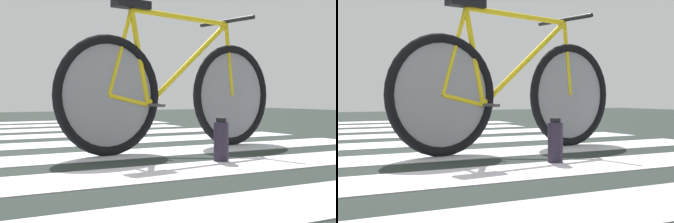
% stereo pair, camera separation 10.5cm
% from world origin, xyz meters
% --- Properties ---
extents(bicycle_1_of_2, '(1.73, 0.53, 0.93)m').
position_xyz_m(bicycle_1_of_2, '(1.15, -0.97, 0.41)').
color(bicycle_1_of_2, black).
rests_on(bicycle_1_of_2, ground).
extents(water_bottle, '(0.08, 0.08, 0.24)m').
position_xyz_m(water_bottle, '(1.08, -1.57, 0.13)').
color(water_bottle, '#271F30').
rests_on(water_bottle, ground).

